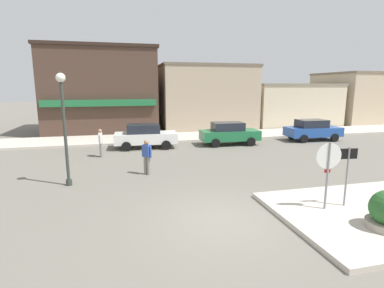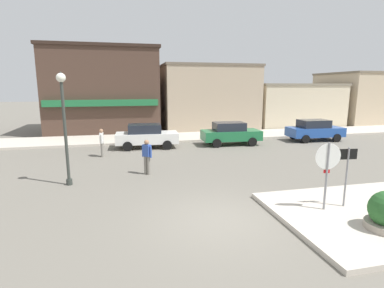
{
  "view_description": "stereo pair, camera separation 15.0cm",
  "coord_description": "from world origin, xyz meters",
  "px_view_note": "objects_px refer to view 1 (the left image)",
  "views": [
    {
      "loc": [
        -2.88,
        -7.98,
        3.97
      ],
      "look_at": [
        0.17,
        4.5,
        1.5
      ],
      "focal_mm": 28.0,
      "sensor_mm": 36.0,
      "label": 1
    },
    {
      "loc": [
        -2.73,
        -8.01,
        3.97
      ],
      "look_at": [
        0.17,
        4.5,
        1.5
      ],
      "focal_mm": 28.0,
      "sensor_mm": 36.0,
      "label": 2
    }
  ],
  "objects_px": {
    "stop_sign": "(328,167)",
    "pedestrian_crossing_near": "(147,156)",
    "parked_car_nearest": "(145,136)",
    "parked_car_third": "(313,130)",
    "pedestrian_crossing_far": "(101,142)",
    "parked_car_second": "(229,133)",
    "one_way_sign": "(347,170)",
    "lamp_post": "(63,113)"
  },
  "relations": [
    {
      "from": "pedestrian_crossing_near",
      "to": "parked_car_second",
      "type": "bearing_deg",
      "value": 43.52
    },
    {
      "from": "one_way_sign",
      "to": "pedestrian_crossing_far",
      "type": "distance_m",
      "value": 12.64
    },
    {
      "from": "stop_sign",
      "to": "one_way_sign",
      "type": "distance_m",
      "value": 0.82
    },
    {
      "from": "lamp_post",
      "to": "pedestrian_crossing_near",
      "type": "height_order",
      "value": "lamp_post"
    },
    {
      "from": "lamp_post",
      "to": "parked_car_nearest",
      "type": "xyz_separation_m",
      "value": [
        3.72,
        6.91,
        -2.15
      ]
    },
    {
      "from": "pedestrian_crossing_far",
      "to": "parked_car_nearest",
      "type": "bearing_deg",
      "value": 36.49
    },
    {
      "from": "stop_sign",
      "to": "parked_car_nearest",
      "type": "xyz_separation_m",
      "value": [
        -4.62,
        11.76,
        -0.71
      ]
    },
    {
      "from": "stop_sign",
      "to": "pedestrian_crossing_near",
      "type": "distance_m",
      "value": 7.62
    },
    {
      "from": "stop_sign",
      "to": "parked_car_nearest",
      "type": "height_order",
      "value": "stop_sign"
    },
    {
      "from": "stop_sign",
      "to": "lamp_post",
      "type": "relative_size",
      "value": 0.51
    },
    {
      "from": "parked_car_nearest",
      "to": "pedestrian_crossing_near",
      "type": "relative_size",
      "value": 2.54
    },
    {
      "from": "pedestrian_crossing_far",
      "to": "stop_sign",
      "type": "bearing_deg",
      "value": -53.2
    },
    {
      "from": "stop_sign",
      "to": "parked_car_third",
      "type": "distance_m",
      "value": 13.98
    },
    {
      "from": "parked_car_second",
      "to": "pedestrian_crossing_far",
      "type": "height_order",
      "value": "pedestrian_crossing_far"
    },
    {
      "from": "parked_car_second",
      "to": "parked_car_third",
      "type": "distance_m",
      "value": 6.64
    },
    {
      "from": "parked_car_nearest",
      "to": "parked_car_third",
      "type": "relative_size",
      "value": 1.01
    },
    {
      "from": "pedestrian_crossing_far",
      "to": "one_way_sign",
      "type": "bearing_deg",
      "value": -50.12
    },
    {
      "from": "lamp_post",
      "to": "pedestrian_crossing_far",
      "type": "relative_size",
      "value": 2.82
    },
    {
      "from": "one_way_sign",
      "to": "parked_car_nearest",
      "type": "xyz_separation_m",
      "value": [
        -5.41,
        11.68,
        -0.52
      ]
    },
    {
      "from": "stop_sign",
      "to": "one_way_sign",
      "type": "relative_size",
      "value": 1.1
    },
    {
      "from": "parked_car_second",
      "to": "pedestrian_crossing_far",
      "type": "distance_m",
      "value": 8.61
    },
    {
      "from": "parked_car_second",
      "to": "pedestrian_crossing_far",
      "type": "bearing_deg",
      "value": -168.19
    },
    {
      "from": "lamp_post",
      "to": "parked_car_second",
      "type": "distance_m",
      "value": 11.78
    },
    {
      "from": "lamp_post",
      "to": "pedestrian_crossing_near",
      "type": "xyz_separation_m",
      "value": [
        3.25,
        0.79,
        -2.09
      ]
    },
    {
      "from": "one_way_sign",
      "to": "stop_sign",
      "type": "bearing_deg",
      "value": -174.43
    },
    {
      "from": "one_way_sign",
      "to": "lamp_post",
      "type": "distance_m",
      "value": 10.43
    },
    {
      "from": "stop_sign",
      "to": "lamp_post",
      "type": "height_order",
      "value": "lamp_post"
    },
    {
      "from": "stop_sign",
      "to": "lamp_post",
      "type": "distance_m",
      "value": 9.75
    },
    {
      "from": "lamp_post",
      "to": "parked_car_third",
      "type": "bearing_deg",
      "value": 22.77
    },
    {
      "from": "stop_sign",
      "to": "parked_car_second",
      "type": "bearing_deg",
      "value": 84.45
    },
    {
      "from": "one_way_sign",
      "to": "parked_car_nearest",
      "type": "height_order",
      "value": "one_way_sign"
    },
    {
      "from": "pedestrian_crossing_near",
      "to": "one_way_sign",
      "type": "bearing_deg",
      "value": -43.45
    },
    {
      "from": "parked_car_second",
      "to": "stop_sign",
      "type": "bearing_deg",
      "value": -95.55
    },
    {
      "from": "one_way_sign",
      "to": "pedestrian_crossing_near",
      "type": "xyz_separation_m",
      "value": [
        -5.88,
        5.57,
        -0.46
      ]
    },
    {
      "from": "parked_car_nearest",
      "to": "lamp_post",
      "type": "bearing_deg",
      "value": -118.28
    },
    {
      "from": "parked_car_third",
      "to": "pedestrian_crossing_far",
      "type": "height_order",
      "value": "pedestrian_crossing_far"
    },
    {
      "from": "one_way_sign",
      "to": "pedestrian_crossing_far",
      "type": "xyz_separation_m",
      "value": [
        -8.1,
        9.69,
        -0.46
      ]
    },
    {
      "from": "parked_car_nearest",
      "to": "pedestrian_crossing_near",
      "type": "height_order",
      "value": "pedestrian_crossing_near"
    },
    {
      "from": "lamp_post",
      "to": "pedestrian_crossing_near",
      "type": "bearing_deg",
      "value": 13.65
    },
    {
      "from": "one_way_sign",
      "to": "lamp_post",
      "type": "relative_size",
      "value": 0.46
    },
    {
      "from": "parked_car_nearest",
      "to": "parked_car_third",
      "type": "distance_m",
      "value": 12.38
    },
    {
      "from": "stop_sign",
      "to": "pedestrian_crossing_far",
      "type": "distance_m",
      "value": 12.22
    }
  ]
}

